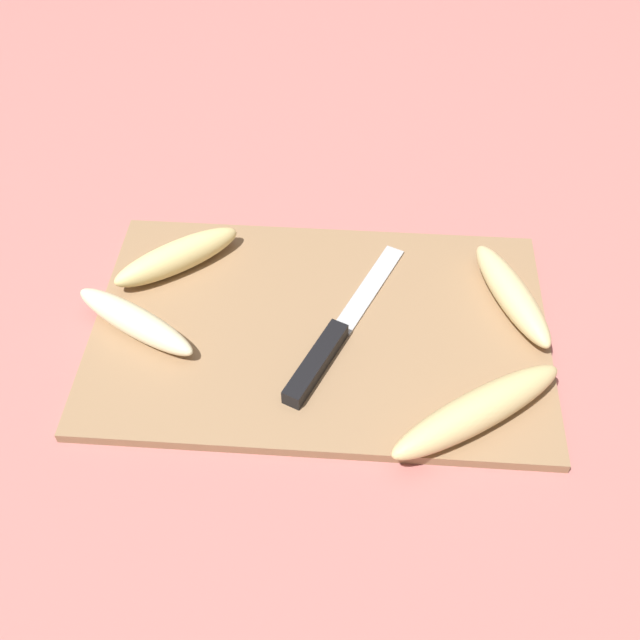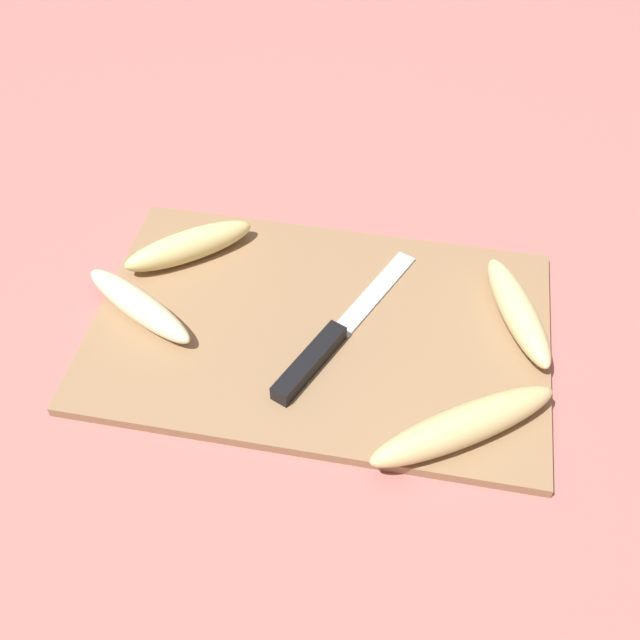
{
  "view_description": "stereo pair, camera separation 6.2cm",
  "coord_description": "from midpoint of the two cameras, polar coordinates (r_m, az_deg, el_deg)",
  "views": [
    {
      "loc": [
        0.04,
        -0.53,
        0.63
      ],
      "look_at": [
        0.0,
        0.0,
        0.02
      ],
      "focal_mm": 42.0,
      "sensor_mm": 36.0,
      "label": 1
    },
    {
      "loc": [
        0.1,
        -0.52,
        0.63
      ],
      "look_at": [
        0.0,
        0.0,
        0.02
      ],
      "focal_mm": 42.0,
      "sensor_mm": 36.0,
      "label": 2
    }
  ],
  "objects": [
    {
      "name": "cutting_board",
      "position": [
        0.82,
        -2.16,
        -0.83
      ],
      "size": [
        0.49,
        0.32,
        0.01
      ],
      "color": "#997551",
      "rests_on": "ground_plane"
    },
    {
      "name": "banana_mellow_near",
      "position": [
        0.84,
        12.39,
        1.84
      ],
      "size": [
        0.09,
        0.16,
        0.03
      ],
      "rotation": [
        0.0,
        0.0,
        0.39
      ],
      "color": "beige",
      "rests_on": "cutting_board"
    },
    {
      "name": "ground_plane",
      "position": [
        0.83,
        -2.15,
        -1.1
      ],
      "size": [
        4.0,
        4.0,
        0.0
      ],
      "primitive_type": "plane",
      "color": "#B76B66"
    },
    {
      "name": "knife",
      "position": [
        0.79,
        -1.66,
        -2.18
      ],
      "size": [
        0.12,
        0.24,
        0.02
      ],
      "rotation": [
        0.0,
        0.0,
        -0.42
      ],
      "color": "black",
      "rests_on": "cutting_board"
    },
    {
      "name": "banana_bright_far",
      "position": [
        0.83,
        -16.02,
        -0.18
      ],
      "size": [
        0.16,
        0.11,
        0.03
      ],
      "rotation": [
        0.0,
        0.0,
        1.05
      ],
      "color": "beige",
      "rests_on": "cutting_board"
    },
    {
      "name": "banana_golden_short",
      "position": [
        0.89,
        -12.81,
        4.65
      ],
      "size": [
        0.15,
        0.12,
        0.04
      ],
      "rotation": [
        0.0,
        0.0,
        5.37
      ],
      "color": "#EDD689",
      "rests_on": "cutting_board"
    },
    {
      "name": "banana_spotted_left",
      "position": [
        0.74,
        9.58,
        -6.94
      ],
      "size": [
        0.19,
        0.15,
        0.04
      ],
      "rotation": [
        0.0,
        0.0,
        2.17
      ],
      "color": "#DBC684",
      "rests_on": "cutting_board"
    }
  ]
}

